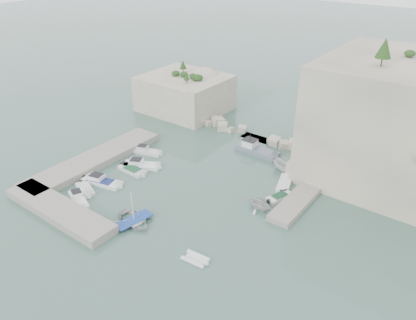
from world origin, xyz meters
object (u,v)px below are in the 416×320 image
Objects in this scene: motorboat_e at (85,191)px; tender_east_a at (259,209)px; motorboat_b at (142,167)px; inflatable_dinghy at (196,260)px; rowboat at (134,223)px; tender_east_c at (284,185)px; tender_east_d at (286,173)px; motorboat_a at (147,153)px; motorboat_d at (102,184)px; motorboat_f at (79,202)px; work_boat at (257,153)px; motorboat_c at (133,172)px; tender_east_b at (279,199)px.

motorboat_e is 24.28m from tender_east_a.
motorboat_b is 22.46m from inflatable_dinghy.
rowboat is 21.97m from tender_east_c.
tender_east_d is at bearing 69.71° from motorboat_e.
motorboat_d is at bearing -99.36° from motorboat_a.
motorboat_f reaches higher than motorboat_e.
motorboat_f reaches higher than inflatable_dinghy.
motorboat_a is 26.66m from inflatable_dinghy.
rowboat is 0.65× the size of work_boat.
motorboat_b is at bearing 104.11° from motorboat_e.
motorboat_c is 1.19× the size of tender_east_b.
rowboat is at bearing 171.64° from inflatable_dinghy.
rowboat is at bearing 160.87° from tender_east_b.
motorboat_f is at bearing 156.92° from tender_east_d.
rowboat is (11.83, -14.37, 0.00)m from motorboat_a.
tender_east_a is at bearing 55.88° from motorboat_f.
motorboat_b is 14.07m from rowboat.
motorboat_a reaches higher than tender_east_b.
work_boat is at bearing 35.84° from tender_east_c.
motorboat_f reaches higher than tender_east_c.
motorboat_d is (-1.01, -5.00, 0.00)m from motorboat_c.
work_boat is (11.97, 26.40, 0.00)m from motorboat_f.
inflatable_dinghy is at bearing -162.72° from tender_east_d.
work_boat is at bearing 3.37° from rowboat.
tender_east_d reaches higher than inflatable_dinghy.
motorboat_a is 1.50× the size of tender_east_a.
motorboat_f is 9.36m from rowboat.
tender_east_c is at bearing 83.27° from inflatable_dinghy.
tender_east_a is 15.60m from work_boat.
work_boat reaches higher than rowboat.
motorboat_c is (-0.11, -1.87, 0.00)m from motorboat_b.
motorboat_f is 1.08× the size of tender_east_d.
tender_east_d is (-0.79, 23.03, 0.00)m from inflatable_dinghy.
motorboat_c is at bearing 141.37° from tender_east_d.
tender_east_a is (10.93, 11.96, 0.00)m from rowboat.
rowboat is (9.28, 1.19, 0.00)m from motorboat_f.
motorboat_c is 7.87m from motorboat_e.
motorboat_f is at bearing -97.95° from motorboat_a.
rowboat is at bearing -67.80° from motorboat_a.
motorboat_f is (2.55, -15.56, 0.00)m from motorboat_a.
motorboat_f is 1.47× the size of tender_east_a.
motorboat_c is 5.10m from motorboat_d.
motorboat_e is at bearing -117.27° from work_boat.
tender_east_a is 3.75m from tender_east_b.
motorboat_e is 29.40m from tender_east_d.
motorboat_f is 27.04m from tender_east_b.
motorboat_d is 0.83× the size of work_boat.
tender_east_c is (10.86, 19.09, 0.00)m from rowboat.
motorboat_d reaches higher than tender_east_c.
motorboat_a is 22.89m from tender_east_a.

